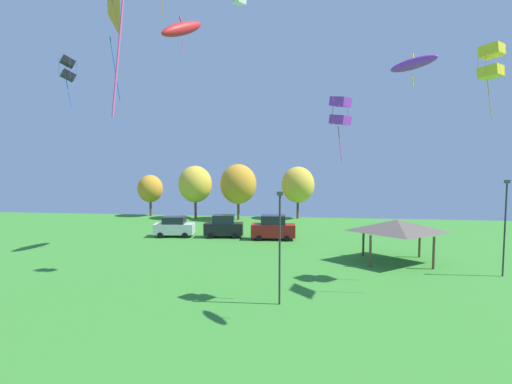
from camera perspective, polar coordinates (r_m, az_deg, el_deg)
kite_flying_1 at (r=39.75m, az=-10.52°, el=21.95°), size 3.54×5.13×3.84m
kite_flying_2 at (r=22.09m, az=21.53°, el=16.67°), size 2.20×2.22×1.62m
kite_flying_3 at (r=36.23m, az=-25.29°, el=15.63°), size 1.46×1.45×3.98m
kite_flying_5 at (r=23.54m, az=-19.69°, el=23.49°), size 1.91×2.58×6.38m
kite_flying_6 at (r=24.18m, az=11.97°, el=11.24°), size 1.36×1.34×3.77m
kite_flying_9 at (r=32.09m, az=30.57°, el=15.74°), size 1.85×1.84×5.07m
parked_car_leftmost at (r=45.79m, az=-11.60°, el=-4.87°), size 4.54×2.46×2.29m
parked_car_second_from_left at (r=44.61m, az=-4.64°, el=-4.92°), size 4.45×2.27×2.51m
parked_car_third_from_left at (r=43.21m, az=2.48°, el=-5.13°), size 4.81×2.25×2.65m
park_pavilion at (r=35.50m, az=19.47°, el=-4.57°), size 6.27×5.04×3.60m
light_post_0 at (r=34.43m, az=32.03°, el=-3.77°), size 0.36×0.20×7.13m
light_post_1 at (r=23.63m, az=3.41°, el=-7.09°), size 0.36×0.20×6.73m
treeline_tree_0 at (r=63.47m, az=-14.87°, el=0.45°), size 3.83×3.83×6.32m
treeline_tree_1 at (r=59.24m, az=-8.67°, el=1.11°), size 4.88×4.88×7.75m
treeline_tree_2 at (r=57.27m, az=-2.55°, el=1.14°), size 5.20×5.20×8.02m
treeline_tree_3 at (r=58.76m, az=6.01°, el=1.03°), size 4.81×4.81×7.64m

